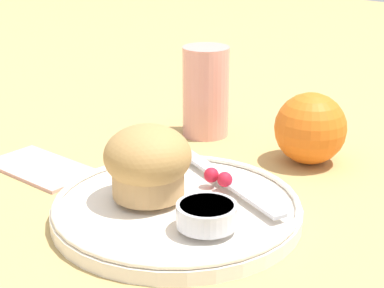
{
  "coord_description": "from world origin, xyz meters",
  "views": [
    {
      "loc": [
        0.37,
        -0.41,
        0.29
      ],
      "look_at": [
        -0.03,
        0.06,
        0.06
      ],
      "focal_mm": 60.0,
      "sensor_mm": 36.0,
      "label": 1
    }
  ],
  "objects": [
    {
      "name": "ground_plane",
      "position": [
        0.0,
        0.0,
        0.0
      ],
      "size": [
        3.0,
        3.0,
        0.0
      ],
      "primitive_type": "plane",
      "color": "tan"
    },
    {
      "name": "juice_glass",
      "position": [
        -0.13,
        0.22,
        0.06
      ],
      "size": [
        0.06,
        0.06,
        0.12
      ],
      "color": "#E5998C",
      "rests_on": "ground_plane"
    },
    {
      "name": "orange_fruit",
      "position": [
        0.02,
        0.22,
        0.04
      ],
      "size": [
        0.08,
        0.08,
        0.08
      ],
      "color": "orange",
      "rests_on": "ground_plane"
    },
    {
      "name": "folded_napkin",
      "position": [
        -0.2,
        -0.0,
        0.0
      ],
      "size": [
        0.13,
        0.07,
        0.01
      ],
      "color": "#D19E93",
      "rests_on": "ground_plane"
    },
    {
      "name": "plate",
      "position": [
        -0.0,
        0.01,
        0.01
      ],
      "size": [
        0.24,
        0.24,
        0.02
      ],
      "color": "silver",
      "rests_on": "ground_plane"
    },
    {
      "name": "cream_ramekin",
      "position": [
        0.05,
        -0.01,
        0.03
      ],
      "size": [
        0.05,
        0.05,
        0.02
      ],
      "color": "silver",
      "rests_on": "plate"
    },
    {
      "name": "berry_pair",
      "position": [
        0.01,
        0.06,
        0.03
      ],
      "size": [
        0.03,
        0.02,
        0.02
      ],
      "color": "#B7192D",
      "rests_on": "plate"
    },
    {
      "name": "butter_knife",
      "position": [
        0.01,
        0.07,
        0.02
      ],
      "size": [
        0.18,
        0.08,
        0.0
      ],
      "rotation": [
        0.0,
        0.0,
        -0.37
      ],
      "color": "#B7B7BC",
      "rests_on": "plate"
    },
    {
      "name": "muffin",
      "position": [
        -0.03,
        0.0,
        0.05
      ],
      "size": [
        0.09,
        0.09,
        0.07
      ],
      "color": "tan",
      "rests_on": "plate"
    }
  ]
}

